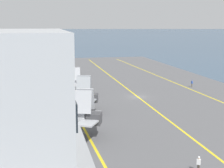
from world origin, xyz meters
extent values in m
plane|color=#334C66|center=(0.00, 0.00, 0.00)|extent=(2000.00, 2000.00, 0.00)
cube|color=#565659|center=(0.00, 0.00, 0.20)|extent=(171.87, 53.36, 0.40)
cube|color=yellow|center=(0.00, -14.68, 0.40)|extent=(154.62, 5.24, 0.01)
cube|color=yellow|center=(0.00, 0.00, 0.40)|extent=(154.69, 0.36, 0.01)
cube|color=yellow|center=(0.00, 14.68, 0.40)|extent=(154.56, 6.99, 0.01)
cube|color=#A8AAAF|center=(-22.08, 19.59, 3.14)|extent=(5.50, 11.73, 1.80)
cube|color=#38383A|center=(-24.34, 12.96, 3.14)|extent=(2.57, 2.47, 1.53)
ellipsoid|color=#232D38|center=(-20.93, 22.98, 4.00)|extent=(1.86, 3.03, 0.99)
cube|color=#A8AAAF|center=(-25.25, 20.25, 2.56)|extent=(6.65, 6.79, 0.28)
cube|color=#A8AAAF|center=(-19.17, 18.18, 2.56)|extent=(5.04, 5.46, 0.28)
cube|color=#A8AAAF|center=(-24.82, 14.47, 5.58)|extent=(1.61, 2.41, 3.04)
cube|color=#A8AAAF|center=(-23.04, 13.87, 5.58)|extent=(1.61, 2.41, 3.04)
cube|color=#A8AAAF|center=(-26.36, 14.16, 3.14)|extent=(3.53, 3.30, 0.20)
cube|color=#A8AAAF|center=(-22.01, 12.67, 3.14)|extent=(3.11, 2.63, 0.20)
cylinder|color=#B2B2B7|center=(-20.67, 23.73, 1.32)|extent=(0.16, 0.16, 1.85)
cylinder|color=black|center=(-20.67, 23.73, 0.70)|extent=(0.40, 0.64, 0.60)
cylinder|color=#B2B2B7|center=(-23.66, 18.87, 1.32)|extent=(0.16, 0.16, 1.85)
cylinder|color=black|center=(-23.66, 18.87, 0.70)|extent=(0.40, 0.64, 0.60)
cylinder|color=#B2B2B7|center=(-21.27, 18.06, 1.32)|extent=(0.16, 0.16, 1.85)
cylinder|color=black|center=(-21.27, 18.06, 0.70)|extent=(0.40, 0.64, 0.60)
cube|color=#93999E|center=(-9.06, 18.63, 2.98)|extent=(4.54, 12.69, 1.66)
cone|color=#5B5E60|center=(-7.37, 25.78, 2.98)|extent=(2.09, 2.69, 1.58)
cube|color=#38383A|center=(-10.80, 11.31, 2.98)|extent=(2.33, 2.44, 1.41)
ellipsoid|color=#232D38|center=(-8.18, 22.37, 3.77)|extent=(1.60, 3.20, 0.91)
cube|color=#93999E|center=(-12.61, 19.03, 2.44)|extent=(7.33, 7.35, 0.28)
cube|color=#93999E|center=(-5.71, 17.39, 2.44)|extent=(5.49, 5.53, 0.28)
cube|color=#93999E|center=(-11.33, 12.84, 5.35)|extent=(1.46, 2.54, 3.02)
cube|color=#93999E|center=(-9.64, 12.44, 5.35)|extent=(1.46, 2.54, 3.02)
cube|color=#93999E|center=(-12.85, 12.33, 2.98)|extent=(3.52, 3.31, 0.20)
cube|color=#93999E|center=(-8.51, 11.29, 2.98)|extent=(2.94, 2.55, 0.20)
cylinder|color=#B2B2B7|center=(-7.98, 23.20, 1.28)|extent=(0.16, 0.16, 1.75)
cylinder|color=black|center=(-7.98, 23.20, 0.70)|extent=(0.35, 0.63, 0.60)
cylinder|color=#B2B2B7|center=(-10.49, 17.65, 1.28)|extent=(0.16, 0.16, 1.75)
cylinder|color=black|center=(-10.49, 17.65, 0.70)|extent=(0.35, 0.63, 0.60)
cylinder|color=#B2B2B7|center=(-8.23, 17.11, 1.28)|extent=(0.16, 0.16, 1.75)
cylinder|color=black|center=(-8.23, 17.11, 0.70)|extent=(0.35, 0.63, 0.60)
cube|color=#A8AAAF|center=(6.06, 18.13, 2.82)|extent=(3.01, 11.49, 1.62)
cone|color=#5B5E60|center=(6.88, 24.69, 2.82)|extent=(1.79, 2.33, 1.54)
cube|color=#38383A|center=(5.23, 11.42, 2.82)|extent=(2.08, 2.06, 1.38)
ellipsoid|color=#232D38|center=(6.49, 21.56, 3.59)|extent=(1.23, 2.86, 0.89)
cube|color=#A8AAAF|center=(2.31, 18.21, 2.30)|extent=(7.24, 6.70, 0.28)
cube|color=#A8AAAF|center=(9.72, 17.29, 2.30)|extent=(6.40, 5.59, 0.28)
cube|color=#A8AAAF|center=(4.53, 12.74, 4.98)|extent=(1.11, 2.24, 2.66)
cube|color=#A8AAAF|center=(6.22, 12.53, 4.98)|extent=(1.11, 2.24, 2.66)
cube|color=#A8AAAF|center=(3.09, 12.15, 2.82)|extent=(3.31, 2.88, 0.20)
cube|color=#A8AAAF|center=(7.47, 11.60, 2.82)|extent=(2.91, 2.29, 0.20)
cylinder|color=#B2B2B7|center=(6.58, 22.33, 1.21)|extent=(0.16, 0.16, 1.61)
cylinder|color=black|center=(6.58, 22.33, 0.70)|extent=(0.29, 0.62, 0.60)
cylinder|color=#B2B2B7|center=(4.79, 17.13, 1.21)|extent=(0.16, 0.16, 1.61)
cylinder|color=black|center=(4.79, 17.13, 0.70)|extent=(0.29, 0.62, 0.60)
cylinder|color=#B2B2B7|center=(7.04, 16.85, 1.21)|extent=(0.16, 0.16, 1.61)
cylinder|color=black|center=(7.04, 16.85, 0.70)|extent=(0.29, 0.62, 0.60)
cube|color=#9EA3A8|center=(19.86, 18.36, 2.90)|extent=(3.05, 11.32, 1.88)
cone|color=#5B5E60|center=(20.54, 24.82, 2.90)|extent=(2.00, 2.29, 1.79)
cube|color=#38383A|center=(19.16, 11.75, 2.90)|extent=(2.34, 2.03, 1.60)
ellipsoid|color=#232D38|center=(20.22, 21.74, 3.79)|extent=(1.32, 2.81, 1.04)
cube|color=#9EA3A8|center=(16.32, 18.35, 2.29)|extent=(6.50, 6.31, 0.28)
cube|color=#9EA3A8|center=(23.32, 17.61, 2.29)|extent=(5.78, 5.50, 0.28)
cube|color=#9EA3A8|center=(18.31, 13.05, 5.31)|extent=(1.12, 2.20, 2.90)
cube|color=#9EA3A8|center=(20.27, 12.84, 5.31)|extent=(1.12, 2.20, 2.90)
cube|color=#9EA3A8|center=(16.88, 12.44, 2.90)|extent=(3.28, 2.81, 0.20)
cube|color=#9EA3A8|center=(21.54, 11.95, 2.90)|extent=(2.94, 2.30, 0.20)
cylinder|color=#B2B2B7|center=(20.30, 22.49, 1.18)|extent=(0.16, 0.16, 1.56)
cylinder|color=black|center=(20.30, 22.49, 0.70)|extent=(0.28, 0.62, 0.60)
cylinder|color=#B2B2B7|center=(18.43, 17.37, 1.18)|extent=(0.16, 0.16, 1.56)
cylinder|color=black|center=(18.43, 17.37, 0.70)|extent=(0.28, 0.62, 0.60)
cylinder|color=#B2B2B7|center=(21.05, 17.09, 1.18)|extent=(0.16, 0.16, 1.56)
cylinder|color=black|center=(21.05, 17.09, 0.70)|extent=(0.28, 0.62, 0.60)
cube|color=#93999E|center=(35.47, 19.54, 2.70)|extent=(5.42, 12.17, 1.56)
cone|color=#5B5E60|center=(37.77, 26.33, 2.70)|extent=(2.15, 2.68, 1.48)
cube|color=#38383A|center=(33.12, 12.60, 2.70)|extent=(2.34, 2.47, 1.32)
ellipsoid|color=#232D38|center=(36.67, 23.09, 3.43)|extent=(1.77, 3.11, 0.86)
cube|color=#93999E|center=(32.20, 20.21, 2.19)|extent=(7.14, 7.22, 0.28)
cube|color=#93999E|center=(38.48, 18.09, 2.19)|extent=(5.49, 5.73, 0.28)
cube|color=#93999E|center=(32.78, 14.13, 5.00)|extent=(1.63, 2.51, 3.02)
cube|color=#93999E|center=(34.33, 13.60, 5.00)|extent=(1.63, 2.51, 3.02)
cube|color=#93999E|center=(31.22, 13.77, 2.70)|extent=(3.58, 3.39, 0.20)
cube|color=#93999E|center=(35.35, 12.38, 2.70)|extent=(3.12, 2.73, 0.20)
cylinder|color=#B2B2B7|center=(36.94, 23.88, 1.16)|extent=(0.16, 0.16, 1.52)
cylinder|color=black|center=(36.94, 23.88, 0.70)|extent=(0.40, 0.64, 0.60)
cylinder|color=#B2B2B7|center=(34.04, 18.71, 1.16)|extent=(0.16, 0.16, 1.52)
cylinder|color=black|center=(34.04, 18.71, 0.70)|extent=(0.40, 0.64, 0.60)
cylinder|color=#B2B2B7|center=(36.10, 18.01, 1.16)|extent=(0.16, 0.16, 1.52)
cylinder|color=black|center=(36.10, 18.01, 0.70)|extent=(0.40, 0.64, 0.60)
cylinder|color=#4C473D|center=(8.27, -15.99, 0.84)|extent=(0.24, 0.24, 0.89)
cube|color=#284CB2|center=(8.27, -15.99, 1.58)|extent=(0.43, 0.33, 0.58)
sphere|color=beige|center=(8.27, -15.99, 2.00)|extent=(0.22, 0.22, 0.22)
sphere|color=#284CB2|center=(8.27, -15.99, 2.06)|extent=(0.24, 0.24, 0.24)
cube|color=white|center=(-37.38, 3.98, 1.60)|extent=(0.44, 0.46, 0.59)
sphere|color=beige|center=(-37.38, 3.98, 2.03)|extent=(0.22, 0.22, 0.22)
sphere|color=white|center=(-37.38, 3.98, 2.09)|extent=(0.24, 0.24, 0.24)
cube|color=black|center=(-54.77, 18.52, 12.83)|extent=(7.05, 0.12, 0.90)
camera|label=1|loc=(-68.42, 19.44, 15.70)|focal=55.00mm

